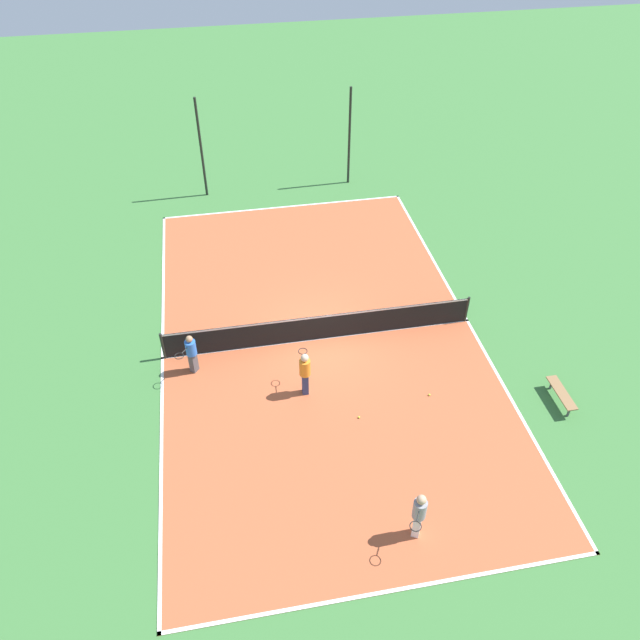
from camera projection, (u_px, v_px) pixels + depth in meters
name	position (u px, v px, depth m)	size (l,w,h in m)	color
ground_plane	(320.00, 339.00, 22.47)	(80.00, 80.00, 0.00)	#3D7538
court_surface	(320.00, 339.00, 22.46)	(11.27, 19.01, 0.02)	#B75633
tennis_net	(320.00, 327.00, 22.09)	(11.07, 0.10, 1.10)	black
bench	(561.00, 394.00, 19.91)	(0.36, 1.50, 0.45)	olive
player_near_blue	(191.00, 352.00, 20.65)	(0.83, 0.94, 1.55)	#4C4C51
player_center_orange	(305.00, 371.00, 19.84)	(0.38, 0.95, 1.69)	navy
player_baseline_gray	(419.00, 513.00, 15.94)	(0.74, 0.98, 1.69)	white
tennis_ball_right_alley	(359.00, 417.00, 19.59)	(0.07, 0.07, 0.07)	#CCE033
tennis_ball_left_sideline	(251.00, 339.00, 22.37)	(0.07, 0.07, 0.07)	#CCE033
tennis_ball_near_net	(429.00, 395.00, 20.32)	(0.07, 0.07, 0.07)	#CCE033
fence_post_back_left	(201.00, 149.00, 28.90)	(0.12, 0.12, 4.80)	black
fence_post_back_right	(349.00, 137.00, 29.87)	(0.12, 0.12, 4.80)	black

